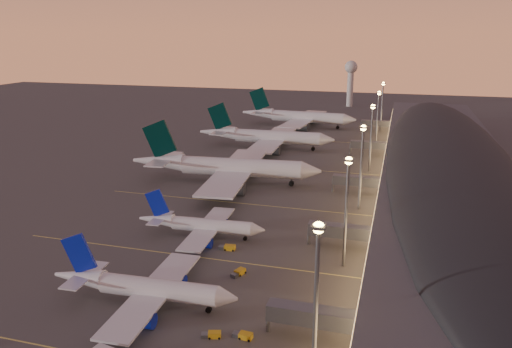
% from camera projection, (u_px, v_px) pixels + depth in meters
% --- Properties ---
extents(ground, '(700.00, 700.00, 0.00)m').
position_uv_depth(ground, '(198.00, 248.00, 124.33)').
color(ground, '#413F3C').
extents(airliner_narrow_south, '(38.73, 34.59, 13.85)m').
position_uv_depth(airliner_narrow_south, '(143.00, 288.00, 97.66)').
color(airliner_narrow_south, silver).
rests_on(airliner_narrow_south, ground).
extents(airliner_narrow_north, '(34.48, 30.83, 12.32)m').
position_uv_depth(airliner_narrow_north, '(201.00, 225.00, 130.40)').
color(airliner_narrow_north, silver).
rests_on(airliner_narrow_north, ground).
extents(airliner_wide_near, '(68.86, 63.04, 22.02)m').
position_uv_depth(airliner_wide_near, '(225.00, 167.00, 177.03)').
color(airliner_wide_near, silver).
rests_on(airliner_wide_near, ground).
extents(airliner_wide_mid, '(63.86, 58.02, 20.47)m').
position_uv_depth(airliner_wide_mid, '(266.00, 137.00, 230.35)').
color(airliner_wide_mid, silver).
rests_on(airliner_wide_mid, ground).
extents(airliner_wide_far, '(66.95, 61.18, 21.41)m').
position_uv_depth(airliner_wide_far, '(298.00, 117.00, 283.23)').
color(airliner_wide_far, silver).
rests_on(airliner_wide_far, ground).
extents(terminal_building, '(56.35, 255.00, 17.46)m').
position_uv_depth(terminal_building, '(444.00, 161.00, 172.25)').
color(terminal_building, '#4A4A4E').
rests_on(terminal_building, ground).
extents(light_masts, '(2.20, 217.20, 25.90)m').
position_uv_depth(light_masts, '(368.00, 136.00, 169.89)').
color(light_masts, slate).
rests_on(light_masts, ground).
extents(radar_tower, '(9.00, 9.00, 32.50)m').
position_uv_depth(radar_tower, '(351.00, 76.00, 355.78)').
color(radar_tower, silver).
rests_on(radar_tower, ground).
extents(lane_markings, '(90.00, 180.36, 0.00)m').
position_uv_depth(lane_markings, '(246.00, 198.00, 161.27)').
color(lane_markings, '#D8C659').
rests_on(lane_markings, ground).
extents(baggage_tug_a, '(3.66, 1.78, 1.06)m').
position_uv_depth(baggage_tug_a, '(243.00, 336.00, 87.50)').
color(baggage_tug_a, '#C79415').
rests_on(baggage_tug_a, ground).
extents(baggage_tug_b, '(3.69, 2.32, 1.03)m').
position_uv_depth(baggage_tug_b, '(212.00, 335.00, 87.73)').
color(baggage_tug_b, '#C79415').
rests_on(baggage_tug_b, ground).
extents(baggage_tug_c, '(4.24, 2.09, 1.22)m').
position_uv_depth(baggage_tug_c, '(228.00, 248.00, 123.09)').
color(baggage_tug_c, '#C79415').
rests_on(baggage_tug_c, ground).
extents(baggage_tug_d, '(2.78, 4.11, 1.14)m').
position_uv_depth(baggage_tug_d, '(239.00, 273.00, 110.31)').
color(baggage_tug_d, '#C79415').
rests_on(baggage_tug_d, ground).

